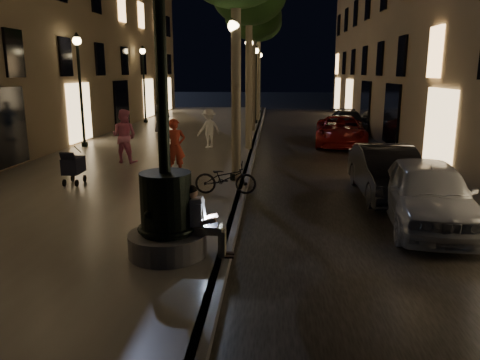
# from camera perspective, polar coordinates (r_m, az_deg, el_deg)

# --- Properties ---
(ground) EXTENTS (120.00, 120.00, 0.00)m
(ground) POSITION_cam_1_polar(r_m,az_deg,el_deg) (21.05, 1.74, 3.79)
(ground) COLOR black
(ground) RESTS_ON ground
(cobble_lane) EXTENTS (6.00, 45.00, 0.02)m
(cobble_lane) POSITION_cam_1_polar(r_m,az_deg,el_deg) (21.14, 9.90, 3.67)
(cobble_lane) COLOR black
(cobble_lane) RESTS_ON ground
(promenade) EXTENTS (8.00, 45.00, 0.20)m
(promenade) POSITION_cam_1_polar(r_m,az_deg,el_deg) (21.57, -8.96, 4.13)
(promenade) COLOR #66615A
(promenade) RESTS_ON ground
(curb_strip) EXTENTS (0.25, 45.00, 0.20)m
(curb_strip) POSITION_cam_1_polar(r_m,az_deg,el_deg) (21.04, 1.74, 4.06)
(curb_strip) COLOR #59595B
(curb_strip) RESTS_ON ground
(fountain_lamppost) EXTENTS (1.40, 1.40, 5.21)m
(fountain_lamppost) POSITION_cam_1_polar(r_m,az_deg,el_deg) (8.27, -9.00, -2.39)
(fountain_lamppost) COLOR #59595B
(fountain_lamppost) RESTS_ON promenade
(seated_man_laptop) EXTENTS (0.91, 0.31, 1.28)m
(seated_man_laptop) POSITION_cam_1_polar(r_m,az_deg,el_deg) (8.25, -4.77, -4.69)
(seated_man_laptop) COLOR gray
(seated_man_laptop) RESTS_ON promenade
(tree_third) EXTENTS (3.00, 3.00, 7.20)m
(tree_third) POSITION_cam_1_polar(r_m,az_deg,el_deg) (25.93, 1.63, 19.14)
(tree_third) COLOR #6B604C
(tree_third) RESTS_ON promenade
(tree_far) EXTENTS (3.00, 3.00, 7.50)m
(tree_far) POSITION_cam_1_polar(r_m,az_deg,el_deg) (31.92, 2.28, 18.52)
(tree_far) COLOR #6B604C
(tree_far) RESTS_ON promenade
(lamp_curb_a) EXTENTS (0.36, 0.36, 4.81)m
(lamp_curb_a) POSITION_cam_1_polar(r_m,az_deg,el_deg) (13.81, -0.70, 12.41)
(lamp_curb_a) COLOR black
(lamp_curb_a) RESTS_ON promenade
(lamp_curb_b) EXTENTS (0.36, 0.36, 4.81)m
(lamp_curb_b) POSITION_cam_1_polar(r_m,az_deg,el_deg) (21.79, 1.10, 12.65)
(lamp_curb_b) COLOR black
(lamp_curb_b) RESTS_ON promenade
(lamp_curb_c) EXTENTS (0.36, 0.36, 4.81)m
(lamp_curb_c) POSITION_cam_1_polar(r_m,az_deg,el_deg) (29.78, 1.94, 12.76)
(lamp_curb_c) COLOR black
(lamp_curb_c) RESTS_ON promenade
(lamp_curb_d) EXTENTS (0.36, 0.36, 4.81)m
(lamp_curb_d) POSITION_cam_1_polar(r_m,az_deg,el_deg) (37.78, 2.42, 12.82)
(lamp_curb_d) COLOR black
(lamp_curb_d) RESTS_ON promenade
(lamp_left_b) EXTENTS (0.36, 0.36, 4.81)m
(lamp_left_b) POSITION_cam_1_polar(r_m,az_deg,el_deg) (21.42, -18.99, 11.96)
(lamp_left_b) COLOR black
(lamp_left_b) RESTS_ON promenade
(lamp_left_c) EXTENTS (0.36, 0.36, 4.81)m
(lamp_left_c) POSITION_cam_1_polar(r_m,az_deg,el_deg) (30.88, -11.67, 12.52)
(lamp_left_c) COLOR black
(lamp_left_c) RESTS_ON promenade
(stroller) EXTENTS (0.47, 1.07, 1.10)m
(stroller) POSITION_cam_1_polar(r_m,az_deg,el_deg) (14.33, -19.66, 1.67)
(stroller) COLOR black
(stroller) RESTS_ON promenade
(car_front) EXTENTS (2.17, 4.54, 1.50)m
(car_front) POSITION_cam_1_polar(r_m,az_deg,el_deg) (11.21, 21.87, -1.54)
(car_front) COLOR #97999E
(car_front) RESTS_ON ground
(car_second) EXTENTS (1.52, 4.26, 1.40)m
(car_second) POSITION_cam_1_polar(r_m,az_deg,el_deg) (13.50, 17.50, 0.94)
(car_second) COLOR black
(car_second) RESTS_ON ground
(car_third) EXTENTS (2.73, 5.11, 1.36)m
(car_third) POSITION_cam_1_polar(r_m,az_deg,el_deg) (22.58, 12.15, 5.88)
(car_third) COLOR maroon
(car_third) RESTS_ON ground
(car_rear) EXTENTS (1.81, 4.34, 1.25)m
(car_rear) POSITION_cam_1_polar(r_m,az_deg,el_deg) (27.34, 12.98, 6.93)
(car_rear) COLOR #2F2E33
(car_rear) RESTS_ON ground
(pedestrian_red) EXTENTS (0.75, 0.62, 1.77)m
(pedestrian_red) POSITION_cam_1_polar(r_m,az_deg,el_deg) (14.87, -7.89, 4.01)
(pedestrian_red) COLOR #A83221
(pedestrian_red) RESTS_ON promenade
(pedestrian_pink) EXTENTS (1.07, 0.91, 1.91)m
(pedestrian_pink) POSITION_cam_1_polar(r_m,az_deg,el_deg) (17.20, -13.92, 5.21)
(pedestrian_pink) COLOR pink
(pedestrian_pink) RESTS_ON promenade
(pedestrian_white) EXTENTS (1.23, 1.14, 1.66)m
(pedestrian_white) POSITION_cam_1_polar(r_m,az_deg,el_deg) (20.14, -3.82, 6.30)
(pedestrian_white) COLOR silver
(pedestrian_white) RESTS_ON promenade
(pedestrian_blue) EXTENTS (0.95, 1.16, 1.85)m
(pedestrian_blue) POSITION_cam_1_polar(r_m,az_deg,el_deg) (21.99, -9.11, 6.98)
(pedestrian_blue) COLOR #274A8F
(pedestrian_blue) RESTS_ON promenade
(pedestrian_dark) EXTENTS (0.59, 0.82, 1.57)m
(pedestrian_dark) POSITION_cam_1_polar(r_m,az_deg,el_deg) (25.25, -9.83, 7.41)
(pedestrian_dark) COLOR #2F2F33
(pedestrian_dark) RESTS_ON promenade
(bicycle) EXTENTS (1.65, 0.61, 0.86)m
(bicycle) POSITION_cam_1_polar(r_m,az_deg,el_deg) (12.45, -1.77, 0.24)
(bicycle) COLOR black
(bicycle) RESTS_ON promenade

